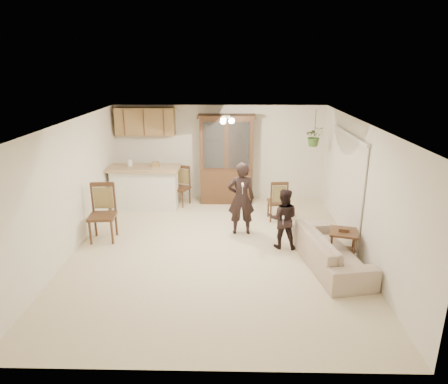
{
  "coord_description": "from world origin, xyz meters",
  "views": [
    {
      "loc": [
        0.34,
        -7.14,
        3.53
      ],
      "look_at": [
        0.17,
        0.4,
        1.08
      ],
      "focal_mm": 32.0,
      "sensor_mm": 36.0,
      "label": 1
    }
  ],
  "objects_px": {
    "sofa": "(331,247)",
    "china_hutch": "(226,160)",
    "adult": "(241,194)",
    "chair_bar": "(103,225)",
    "child": "(283,216)",
    "chair_hutch_left": "(180,194)",
    "chair_hutch_right": "(277,208)",
    "side_table": "(342,244)"
  },
  "relations": [
    {
      "from": "child",
      "to": "chair_hutch_left",
      "type": "relative_size",
      "value": 1.34
    },
    {
      "from": "sofa",
      "to": "china_hutch",
      "type": "height_order",
      "value": "china_hutch"
    },
    {
      "from": "side_table",
      "to": "chair_hutch_right",
      "type": "distance_m",
      "value": 2.21
    },
    {
      "from": "chair_bar",
      "to": "chair_hutch_left",
      "type": "relative_size",
      "value": 1.18
    },
    {
      "from": "adult",
      "to": "side_table",
      "type": "bearing_deg",
      "value": 146.13
    },
    {
      "from": "sofa",
      "to": "chair_bar",
      "type": "relative_size",
      "value": 1.58
    },
    {
      "from": "child",
      "to": "china_hutch",
      "type": "distance_m",
      "value": 3.03
    },
    {
      "from": "china_hutch",
      "to": "chair_bar",
      "type": "distance_m",
      "value": 3.63
    },
    {
      "from": "child",
      "to": "chair_hutch_right",
      "type": "relative_size",
      "value": 1.39
    },
    {
      "from": "child",
      "to": "chair_hutch_left",
      "type": "height_order",
      "value": "child"
    },
    {
      "from": "china_hutch",
      "to": "chair_hutch_right",
      "type": "bearing_deg",
      "value": -46.27
    },
    {
      "from": "side_table",
      "to": "chair_hutch_left",
      "type": "distance_m",
      "value": 4.51
    },
    {
      "from": "adult",
      "to": "child",
      "type": "distance_m",
      "value": 1.09
    },
    {
      "from": "chair_hutch_right",
      "to": "adult",
      "type": "bearing_deg",
      "value": 38.84
    },
    {
      "from": "chair_bar",
      "to": "chair_hutch_right",
      "type": "height_order",
      "value": "chair_bar"
    },
    {
      "from": "side_table",
      "to": "chair_bar",
      "type": "height_order",
      "value": "chair_bar"
    },
    {
      "from": "chair_hutch_left",
      "to": "china_hutch",
      "type": "bearing_deg",
      "value": 36.53
    },
    {
      "from": "child",
      "to": "chair_hutch_left",
      "type": "bearing_deg",
      "value": -38.61
    },
    {
      "from": "adult",
      "to": "chair_bar",
      "type": "relative_size",
      "value": 1.51
    },
    {
      "from": "sofa",
      "to": "chair_hutch_right",
      "type": "height_order",
      "value": "chair_hutch_right"
    },
    {
      "from": "chair_bar",
      "to": "chair_hutch_right",
      "type": "xyz_separation_m",
      "value": [
        3.72,
        1.24,
        -0.06
      ]
    },
    {
      "from": "sofa",
      "to": "child",
      "type": "distance_m",
      "value": 1.12
    },
    {
      "from": "sofa",
      "to": "side_table",
      "type": "bearing_deg",
      "value": -56.07
    },
    {
      "from": "sofa",
      "to": "china_hutch",
      "type": "xyz_separation_m",
      "value": [
        -1.94,
        3.51,
        0.76
      ]
    },
    {
      "from": "china_hutch",
      "to": "chair_hutch_right",
      "type": "distance_m",
      "value": 1.95
    },
    {
      "from": "side_table",
      "to": "chair_hutch_left",
      "type": "height_order",
      "value": "chair_hutch_left"
    },
    {
      "from": "china_hutch",
      "to": "chair_hutch_left",
      "type": "xyz_separation_m",
      "value": [
        -1.2,
        -0.29,
        -0.85
      ]
    },
    {
      "from": "side_table",
      "to": "chair_hutch_right",
      "type": "height_order",
      "value": "chair_hutch_right"
    },
    {
      "from": "adult",
      "to": "chair_bar",
      "type": "bearing_deg",
      "value": 5.75
    },
    {
      "from": "sofa",
      "to": "chair_hutch_left",
      "type": "relative_size",
      "value": 1.86
    },
    {
      "from": "adult",
      "to": "chair_bar",
      "type": "height_order",
      "value": "adult"
    },
    {
      "from": "side_table",
      "to": "chair_hutch_right",
      "type": "xyz_separation_m",
      "value": [
        -1.02,
        1.96,
        -0.01
      ]
    },
    {
      "from": "china_hutch",
      "to": "chair_bar",
      "type": "relative_size",
      "value": 1.92
    },
    {
      "from": "adult",
      "to": "side_table",
      "type": "relative_size",
      "value": 2.93
    },
    {
      "from": "china_hutch",
      "to": "side_table",
      "type": "distance_m",
      "value": 4.01
    },
    {
      "from": "chair_bar",
      "to": "side_table",
      "type": "bearing_deg",
      "value": -13.55
    },
    {
      "from": "adult",
      "to": "child",
      "type": "height_order",
      "value": "adult"
    },
    {
      "from": "chair_hutch_left",
      "to": "adult",
      "type": "bearing_deg",
      "value": -26.31
    },
    {
      "from": "child",
      "to": "china_hutch",
      "type": "height_order",
      "value": "china_hutch"
    },
    {
      "from": "child",
      "to": "china_hutch",
      "type": "bearing_deg",
      "value": -59.55
    },
    {
      "from": "sofa",
      "to": "side_table",
      "type": "height_order",
      "value": "sofa"
    },
    {
      "from": "china_hutch",
      "to": "side_table",
      "type": "xyz_separation_m",
      "value": [
        2.23,
        -3.22,
        -0.84
      ]
    }
  ]
}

